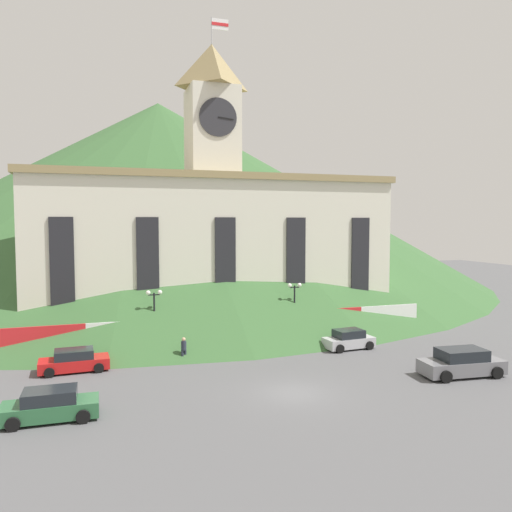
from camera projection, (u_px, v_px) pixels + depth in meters
The scene contains 11 objects.
ground_plane at pixel (294, 393), 28.66m from camera, with size 160.00×160.00×0.00m, color #565659.
civic_building at pixel (213, 243), 47.20m from camera, with size 33.42×9.77×28.63m.
banner_fence at pixel (236, 329), 40.25m from camera, with size 34.37×0.12×2.38m.
hillside_backdrop at pixel (159, 193), 83.77m from camera, with size 104.07×104.07×29.54m, color #386033.
street_lamp_far_right at pixel (154, 306), 38.74m from camera, with size 1.26×0.36×4.54m.
street_lamp_right at pixel (295, 298), 42.42m from camera, with size 1.26×0.36×4.64m.
car_gray_pickup at pixel (461, 363), 31.83m from camera, with size 5.46×2.75×1.75m.
car_green_wagon at pixel (50, 406), 24.71m from camera, with size 4.63×2.19×1.55m.
car_red_sedan at pixel (74, 361), 32.82m from camera, with size 4.46×2.26×1.45m.
car_silver_hatch at pixel (349, 340), 38.67m from camera, with size 4.01×2.23×1.50m.
pedestrian at pixel (184, 348), 35.13m from camera, with size 0.50×0.50×1.71m.
Camera 1 is at (-10.87, -25.96, 9.82)m, focal length 35.00 mm.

